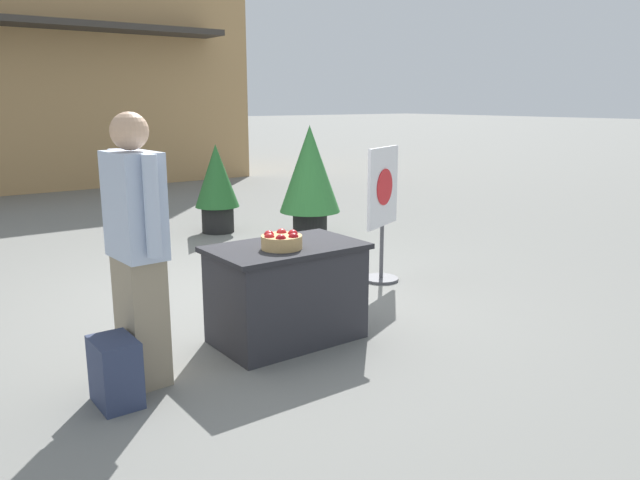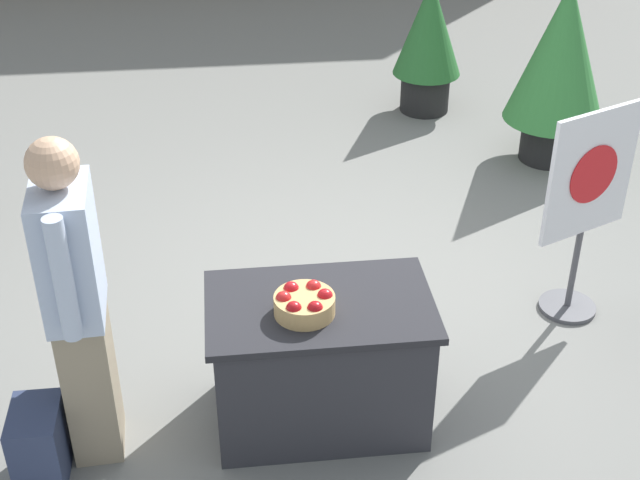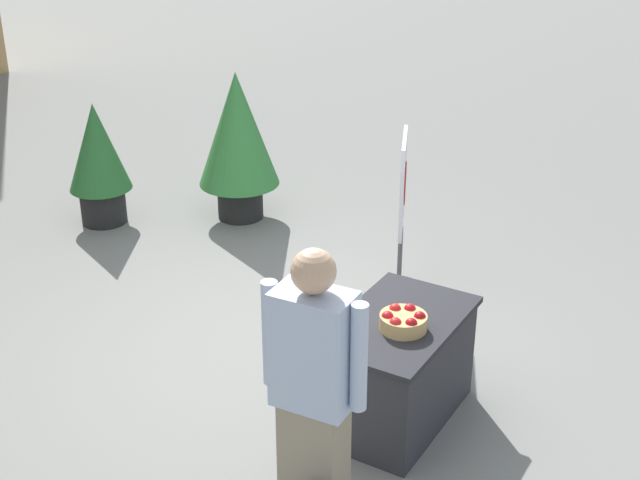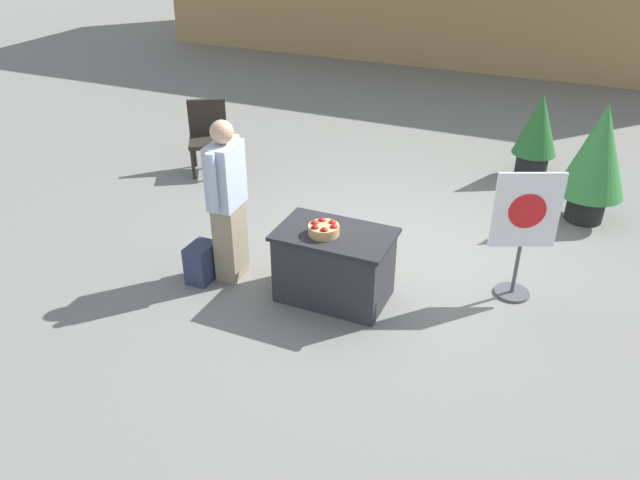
{
  "view_description": "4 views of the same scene",
  "coord_description": "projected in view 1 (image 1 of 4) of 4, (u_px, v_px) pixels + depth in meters",
  "views": [
    {
      "loc": [
        -2.74,
        -4.93,
        1.83
      ],
      "look_at": [
        0.07,
        -1.09,
        0.76
      ],
      "focal_mm": 35.0,
      "sensor_mm": 36.0,
      "label": 1
    },
    {
      "loc": [
        -0.66,
        -4.68,
        3.39
      ],
      "look_at": [
        -0.19,
        -0.68,
        0.88
      ],
      "focal_mm": 50.0,
      "sensor_mm": 36.0,
      "label": 2
    },
    {
      "loc": [
        -4.79,
        -3.19,
        3.67
      ],
      "look_at": [
        0.25,
        -0.2,
        0.92
      ],
      "focal_mm": 50.0,
      "sensor_mm": 36.0,
      "label": 3
    },
    {
      "loc": [
        1.78,
        -6.03,
        3.72
      ],
      "look_at": [
        -0.45,
        -0.95,
        0.56
      ],
      "focal_mm": 35.0,
      "sensor_mm": 36.0,
      "label": 4
    }
  ],
  "objects": [
    {
      "name": "potted_plant_far_left",
      "position": [
        217.0,
        184.0,
        8.7
      ],
      "size": [
        0.62,
        0.62,
        1.24
      ],
      "color": "black",
      "rests_on": "ground_plane"
    },
    {
      "name": "display_table",
      "position": [
        286.0,
        293.0,
        4.8
      ],
      "size": [
        1.15,
        0.72,
        0.76
      ],
      "color": "#2D2D33",
      "rests_on": "ground_plane"
    },
    {
      "name": "backpack",
      "position": [
        115.0,
        372.0,
        3.8
      ],
      "size": [
        0.24,
        0.34,
        0.42
      ],
      "color": "#2D3856",
      "rests_on": "ground_plane"
    },
    {
      "name": "apple_basket",
      "position": [
        282.0,
        241.0,
        4.59
      ],
      "size": [
        0.3,
        0.3,
        0.13
      ],
      "color": "tan",
      "rests_on": "display_table"
    },
    {
      "name": "ground_plane",
      "position": [
        246.0,
        299.0,
        5.87
      ],
      "size": [
        120.0,
        120.0,
        0.0
      ],
      "primitive_type": "plane",
      "color": "slate"
    },
    {
      "name": "poster_board",
      "position": [
        383.0,
        207.0,
        6.3
      ],
      "size": [
        0.61,
        0.36,
        1.38
      ],
      "rotation": [
        0.0,
        0.0,
        -1.16
      ],
      "color": "#4C4C51",
      "rests_on": "ground_plane"
    },
    {
      "name": "person_visitor",
      "position": [
        137.0,
        249.0,
        3.96
      ],
      "size": [
        0.28,
        0.61,
        1.76
      ],
      "rotation": [
        0.0,
        0.0,
        0.06
      ],
      "color": "gray",
      "rests_on": "ground_plane"
    },
    {
      "name": "potted_plant_far_right",
      "position": [
        310.0,
        174.0,
        8.25
      ],
      "size": [
        0.81,
        0.81,
        1.51
      ],
      "color": "black",
      "rests_on": "ground_plane"
    }
  ]
}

